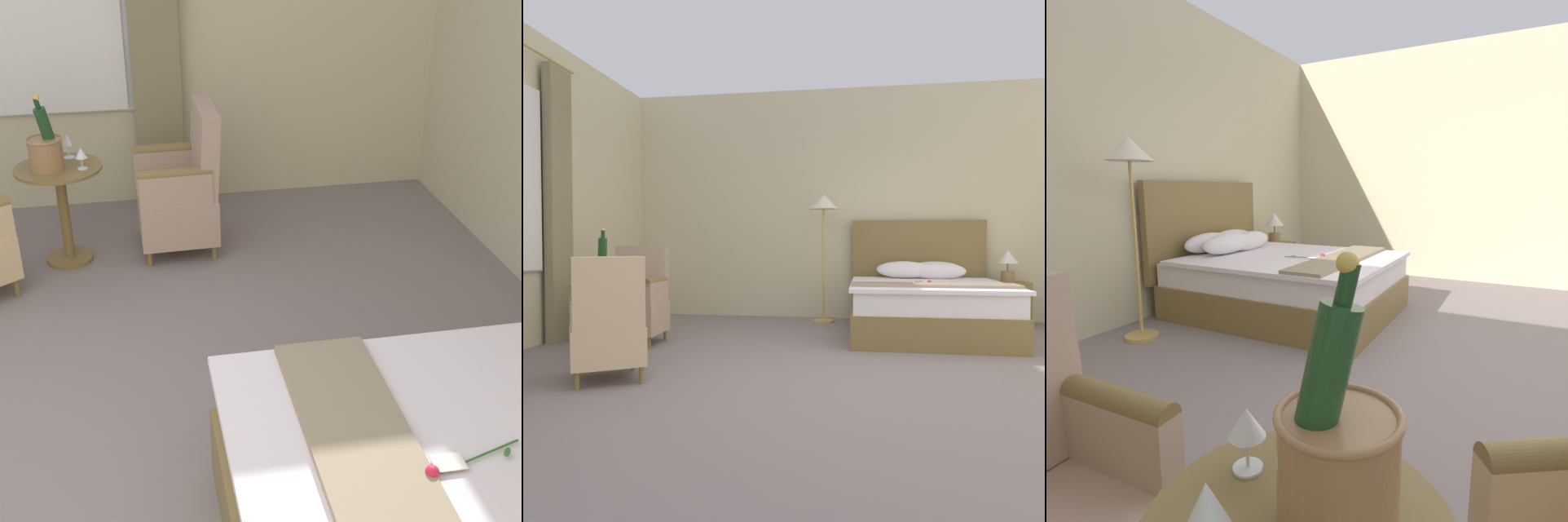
% 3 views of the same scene
% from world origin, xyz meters
% --- Properties ---
extents(ground_plane, '(7.95, 7.95, 0.00)m').
position_xyz_m(ground_plane, '(0.00, 0.00, 0.00)').
color(ground_plane, gray).
extents(wall_headboard_side, '(6.50, 0.12, 3.17)m').
position_xyz_m(wall_headboard_side, '(0.00, 3.28, 1.59)').
color(wall_headboard_side, beige).
rests_on(wall_headboard_side, ground).
extents(bed, '(1.74, 2.15, 1.35)m').
position_xyz_m(bed, '(0.77, 2.15, 0.35)').
color(bed, olive).
rests_on(bed, ground).
extents(nightstand, '(0.51, 0.38, 0.55)m').
position_xyz_m(nightstand, '(1.86, 2.90, 0.28)').
color(nightstand, olive).
rests_on(nightstand, ground).
extents(bedside_lamp, '(0.25, 0.25, 0.40)m').
position_xyz_m(bedside_lamp, '(1.86, 2.90, 0.81)').
color(bedside_lamp, '#947048').
rests_on(bedside_lamp, nightstand).
extents(floor_lamp_brass, '(0.38, 0.38, 1.68)m').
position_xyz_m(floor_lamp_brass, '(-0.46, 2.81, 1.43)').
color(floor_lamp_brass, tan).
rests_on(floor_lamp_brass, ground).
extents(side_table_round, '(0.56, 0.56, 0.68)m').
position_xyz_m(side_table_round, '(-2.21, 0.31, 0.43)').
color(side_table_round, olive).
rests_on(side_table_round, ground).
extents(champagne_bucket, '(0.23, 0.23, 0.48)m').
position_xyz_m(champagne_bucket, '(-2.17, 0.25, 0.82)').
color(champagne_bucket, '#9D734B').
rests_on(champagne_bucket, side_table_round).
extents(wine_glass_near_bucket, '(0.08, 0.08, 0.14)m').
position_xyz_m(wine_glass_near_bucket, '(-2.14, 0.47, 0.78)').
color(wine_glass_near_bucket, white).
rests_on(wine_glass_near_bucket, side_table_round).
extents(wine_glass_near_edge, '(0.07, 0.07, 0.16)m').
position_xyz_m(wine_glass_near_edge, '(-2.37, 0.37, 0.80)').
color(wine_glass_near_edge, white).
rests_on(wine_glass_near_edge, side_table_round).
extents(armchair_by_window, '(0.60, 0.57, 1.01)m').
position_xyz_m(armchair_by_window, '(-2.28, 1.11, 0.42)').
color(armchair_by_window, olive).
rests_on(armchair_by_window, ground).
extents(armchair_facing_bed, '(0.72, 0.73, 0.94)m').
position_xyz_m(armchair_facing_bed, '(-1.82, -0.34, 0.42)').
color(armchair_facing_bed, olive).
rests_on(armchair_facing_bed, ground).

